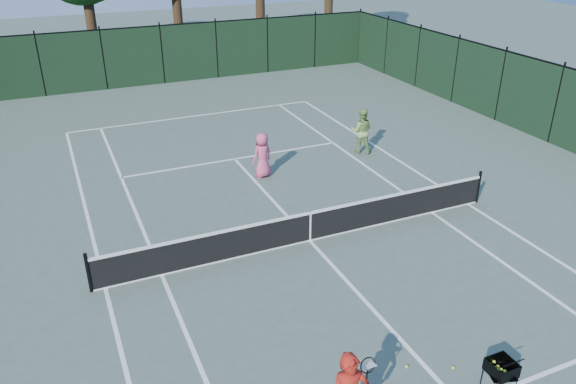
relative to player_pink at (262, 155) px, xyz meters
name	(u,v)px	position (x,y,z in m)	size (l,w,h in m)	color
ground	(310,241)	(-0.39, -4.56, -0.78)	(90.00, 90.00, 0.00)	#4B5B50
sideline_doubles_left	(105,288)	(-5.88, -4.56, -0.78)	(0.10, 23.77, 0.01)	white
sideline_doubles_right	(468,204)	(5.09, -4.56, -0.78)	(0.10, 23.77, 0.01)	white
sideline_singles_left	(162,275)	(-4.51, -4.56, -0.78)	(0.10, 23.77, 0.01)	white
sideline_singles_right	(432,212)	(3.72, -4.56, -0.78)	(0.10, 23.77, 0.01)	white
baseline_far	(195,116)	(-0.39, 7.33, -0.78)	(10.97, 0.10, 0.01)	white
service_line_far	(235,159)	(-0.39, 1.84, -0.78)	(8.23, 0.10, 0.01)	white
center_service_line	(310,241)	(-0.39, -4.56, -0.78)	(0.10, 12.80, 0.01)	white
tennis_net	(310,226)	(-0.39, -4.56, -0.31)	(11.69, 0.09, 1.06)	black
fence_far	(162,55)	(-0.39, 13.44, 0.72)	(24.00, 0.05, 3.00)	black
player_pink	(262,155)	(0.00, 0.00, 0.00)	(0.88, 0.71, 1.57)	#DD4E7A
player_green	(361,131)	(4.20, 0.55, 0.08)	(1.05, 0.97, 1.73)	#84A753
ball_hopper	(501,368)	(0.29, -11.05, -0.04)	(0.58, 0.58, 0.89)	black
loose_ball_near_cart	(453,368)	(0.06, -10.13, -0.75)	(0.07, 0.07, 0.07)	#C6D42B
loose_ball_midcourt	(407,366)	(-0.76, -9.73, -0.75)	(0.07, 0.07, 0.07)	#C3E02D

